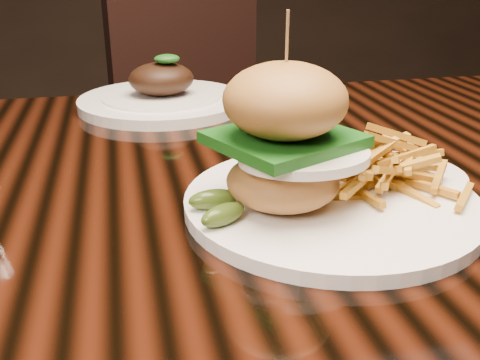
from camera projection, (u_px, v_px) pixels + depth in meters
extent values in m
cube|color=black|center=(259.00, 182.00, 0.74)|extent=(1.60, 0.90, 0.04)
cylinder|color=white|center=(331.00, 203.00, 0.61)|extent=(0.32, 0.32, 0.01)
ellipsoid|color=brown|center=(283.00, 181.00, 0.58)|extent=(0.12, 0.12, 0.05)
ellipsoid|color=silver|center=(304.00, 156.00, 0.56)|extent=(0.13, 0.11, 0.01)
ellipsoid|color=orange|center=(331.00, 151.00, 0.56)|extent=(0.03, 0.03, 0.01)
cube|color=#1D6218|center=(284.00, 142.00, 0.56)|extent=(0.17, 0.17, 0.01)
ellipsoid|color=#915D28|center=(285.00, 100.00, 0.55)|extent=(0.12, 0.12, 0.07)
cylinder|color=olive|center=(286.00, 62.00, 0.53)|extent=(0.00, 0.00, 0.10)
ellipsoid|color=#2B4111|center=(223.00, 215.00, 0.54)|extent=(0.06, 0.04, 0.02)
ellipsoid|color=#2B4111|center=(213.00, 199.00, 0.58)|extent=(0.05, 0.02, 0.02)
cylinder|color=white|center=(398.00, 177.00, 0.69)|extent=(0.16, 0.16, 0.01)
cube|color=gold|center=(408.00, 167.00, 0.69)|extent=(0.03, 0.03, 0.01)
cube|color=silver|center=(383.00, 166.00, 0.70)|extent=(0.13, 0.08, 0.00)
cube|color=white|center=(305.00, 140.00, 0.79)|extent=(0.07, 0.07, 0.03)
cylinder|color=white|center=(163.00, 102.00, 1.01)|extent=(0.30, 0.30, 0.02)
cylinder|color=white|center=(162.00, 101.00, 1.01)|extent=(0.21, 0.21, 0.02)
ellipsoid|color=black|center=(161.00, 79.00, 0.99)|extent=(0.12, 0.10, 0.06)
ellipsoid|color=#1D6218|center=(167.00, 59.00, 0.97)|extent=(0.04, 0.03, 0.02)
cube|color=black|center=(220.00, 164.00, 1.59)|extent=(0.58, 0.58, 0.06)
cube|color=black|center=(186.00, 63.00, 1.66)|extent=(0.45, 0.19, 0.50)
cylinder|color=black|center=(192.00, 283.00, 1.43)|extent=(0.04, 0.04, 0.45)
cylinder|color=black|center=(311.00, 246.00, 1.61)|extent=(0.04, 0.04, 0.45)
cylinder|color=black|center=(138.00, 224.00, 1.73)|extent=(0.04, 0.04, 0.45)
cylinder|color=black|center=(244.00, 199.00, 1.91)|extent=(0.04, 0.04, 0.45)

